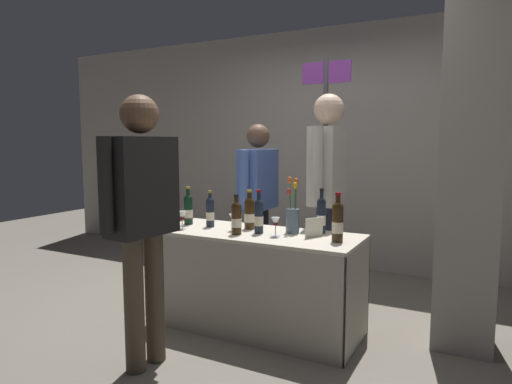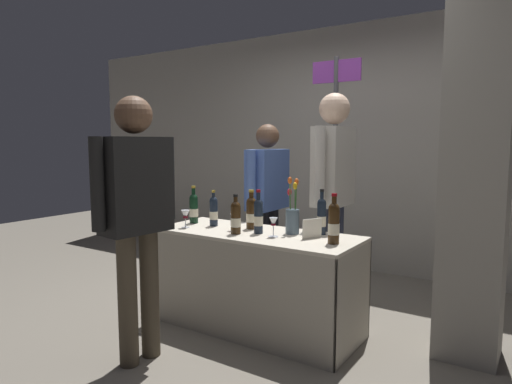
{
  "view_description": "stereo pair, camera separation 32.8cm",
  "coord_description": "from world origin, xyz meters",
  "px_view_note": "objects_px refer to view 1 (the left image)",
  "views": [
    {
      "loc": [
        1.51,
        -2.89,
        1.4
      ],
      "look_at": [
        0.0,
        0.0,
        1.03
      ],
      "focal_mm": 31.54,
      "sensor_mm": 36.0,
      "label": 1
    },
    {
      "loc": [
        1.79,
        -2.73,
        1.4
      ],
      "look_at": [
        0.0,
        0.0,
        1.03
      ],
      "focal_mm": 31.54,
      "sensor_mm": 36.0,
      "label": 2
    }
  ],
  "objects_px": {
    "wine_glass_near_vendor": "(275,223)",
    "taster_foreground_right": "(142,206)",
    "display_bottle_0": "(188,209)",
    "flower_vase": "(293,217)",
    "vendor_presenter": "(328,181)",
    "concrete_pillar": "(474,118)",
    "wine_glass_near_taster": "(234,219)",
    "booth_signpost": "(325,152)",
    "featured_wine_bottle": "(210,212)",
    "wine_glass_mid": "(182,216)",
    "tasting_table": "(256,263)"
  },
  "relations": [
    {
      "from": "flower_vase",
      "to": "taster_foreground_right",
      "type": "height_order",
      "value": "taster_foreground_right"
    },
    {
      "from": "wine_glass_near_vendor",
      "to": "taster_foreground_right",
      "type": "relative_size",
      "value": 0.08
    },
    {
      "from": "concrete_pillar",
      "to": "wine_glass_near_vendor",
      "type": "height_order",
      "value": "concrete_pillar"
    },
    {
      "from": "wine_glass_near_taster",
      "to": "booth_signpost",
      "type": "height_order",
      "value": "booth_signpost"
    },
    {
      "from": "featured_wine_bottle",
      "to": "flower_vase",
      "type": "relative_size",
      "value": 0.69
    },
    {
      "from": "flower_vase",
      "to": "vendor_presenter",
      "type": "xyz_separation_m",
      "value": [
        0.1,
        0.5,
        0.23
      ]
    },
    {
      "from": "booth_signpost",
      "to": "display_bottle_0",
      "type": "bearing_deg",
      "value": -130.34
    },
    {
      "from": "tasting_table",
      "to": "booth_signpost",
      "type": "distance_m",
      "value": 1.3
    },
    {
      "from": "wine_glass_near_taster",
      "to": "vendor_presenter",
      "type": "bearing_deg",
      "value": 50.57
    },
    {
      "from": "tasting_table",
      "to": "wine_glass_near_vendor",
      "type": "bearing_deg",
      "value": -18.31
    },
    {
      "from": "featured_wine_bottle",
      "to": "booth_signpost",
      "type": "distance_m",
      "value": 1.23
    },
    {
      "from": "vendor_presenter",
      "to": "taster_foreground_right",
      "type": "bearing_deg",
      "value": -25.66
    },
    {
      "from": "tasting_table",
      "to": "flower_vase",
      "type": "bearing_deg",
      "value": 23.34
    },
    {
      "from": "concrete_pillar",
      "to": "display_bottle_0",
      "type": "distance_m",
      "value": 2.18
    },
    {
      "from": "booth_signpost",
      "to": "tasting_table",
      "type": "bearing_deg",
      "value": -100.06
    },
    {
      "from": "featured_wine_bottle",
      "to": "wine_glass_near_vendor",
      "type": "distance_m",
      "value": 0.62
    },
    {
      "from": "wine_glass_near_vendor",
      "to": "tasting_table",
      "type": "bearing_deg",
      "value": 161.69
    },
    {
      "from": "featured_wine_bottle",
      "to": "wine_glass_mid",
      "type": "height_order",
      "value": "featured_wine_bottle"
    },
    {
      "from": "wine_glass_mid",
      "to": "wine_glass_near_taster",
      "type": "height_order",
      "value": "wine_glass_mid"
    },
    {
      "from": "wine_glass_near_taster",
      "to": "booth_signpost",
      "type": "distance_m",
      "value": 1.19
    },
    {
      "from": "display_bottle_0",
      "to": "taster_foreground_right",
      "type": "bearing_deg",
      "value": -71.24
    },
    {
      "from": "tasting_table",
      "to": "booth_signpost",
      "type": "relative_size",
      "value": 0.72
    },
    {
      "from": "wine_glass_mid",
      "to": "wine_glass_near_taster",
      "type": "bearing_deg",
      "value": 17.78
    },
    {
      "from": "concrete_pillar",
      "to": "wine_glass_near_vendor",
      "type": "distance_m",
      "value": 1.48
    },
    {
      "from": "featured_wine_bottle",
      "to": "vendor_presenter",
      "type": "distance_m",
      "value": 0.98
    },
    {
      "from": "concrete_pillar",
      "to": "wine_glass_mid",
      "type": "bearing_deg",
      "value": -164.72
    },
    {
      "from": "flower_vase",
      "to": "vendor_presenter",
      "type": "bearing_deg",
      "value": 79.22
    },
    {
      "from": "vendor_presenter",
      "to": "booth_signpost",
      "type": "xyz_separation_m",
      "value": [
        -0.16,
        0.4,
        0.22
      ]
    },
    {
      "from": "wine_glass_near_taster",
      "to": "booth_signpost",
      "type": "relative_size",
      "value": 0.06
    },
    {
      "from": "taster_foreground_right",
      "to": "wine_glass_mid",
      "type": "bearing_deg",
      "value": 23.78
    },
    {
      "from": "flower_vase",
      "to": "taster_foreground_right",
      "type": "relative_size",
      "value": 0.25
    },
    {
      "from": "display_bottle_0",
      "to": "taster_foreground_right",
      "type": "xyz_separation_m",
      "value": [
        0.3,
        -0.87,
        0.15
      ]
    },
    {
      "from": "wine_glass_near_taster",
      "to": "taster_foreground_right",
      "type": "distance_m",
      "value": 0.85
    },
    {
      "from": "tasting_table",
      "to": "flower_vase",
      "type": "height_order",
      "value": "flower_vase"
    },
    {
      "from": "featured_wine_bottle",
      "to": "booth_signpost",
      "type": "xyz_separation_m",
      "value": [
        0.6,
        0.98,
        0.45
      ]
    },
    {
      "from": "featured_wine_bottle",
      "to": "wine_glass_mid",
      "type": "bearing_deg",
      "value": -128.56
    },
    {
      "from": "taster_foreground_right",
      "to": "booth_signpost",
      "type": "xyz_separation_m",
      "value": [
        0.52,
        1.84,
        0.29
      ]
    },
    {
      "from": "wine_glass_near_vendor",
      "to": "flower_vase",
      "type": "distance_m",
      "value": 0.18
    },
    {
      "from": "tasting_table",
      "to": "concrete_pillar",
      "type": "bearing_deg",
      "value": 15.61
    },
    {
      "from": "tasting_table",
      "to": "wine_glass_near_taster",
      "type": "relative_size",
      "value": 12.14
    },
    {
      "from": "tasting_table",
      "to": "vendor_presenter",
      "type": "height_order",
      "value": "vendor_presenter"
    },
    {
      "from": "wine_glass_near_vendor",
      "to": "flower_vase",
      "type": "xyz_separation_m",
      "value": [
        0.06,
        0.17,
        0.02
      ]
    },
    {
      "from": "wine_glass_near_vendor",
      "to": "vendor_presenter",
      "type": "distance_m",
      "value": 0.73
    },
    {
      "from": "tasting_table",
      "to": "wine_glass_mid",
      "type": "xyz_separation_m",
      "value": [
        -0.56,
        -0.14,
        0.33
      ]
    },
    {
      "from": "display_bottle_0",
      "to": "wine_glass_near_taster",
      "type": "distance_m",
      "value": 0.47
    },
    {
      "from": "flower_vase",
      "to": "wine_glass_mid",
      "type": "bearing_deg",
      "value": -162.73
    },
    {
      "from": "wine_glass_mid",
      "to": "flower_vase",
      "type": "distance_m",
      "value": 0.85
    },
    {
      "from": "wine_glass_near_vendor",
      "to": "vendor_presenter",
      "type": "height_order",
      "value": "vendor_presenter"
    },
    {
      "from": "featured_wine_bottle",
      "to": "vendor_presenter",
      "type": "bearing_deg",
      "value": 37.03
    },
    {
      "from": "concrete_pillar",
      "to": "tasting_table",
      "type": "height_order",
      "value": "concrete_pillar"
    }
  ]
}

